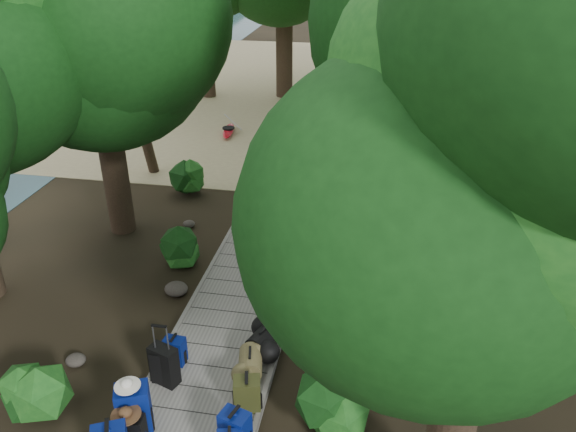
% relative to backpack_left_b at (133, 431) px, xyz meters
% --- Properties ---
extents(ground, '(120.00, 120.00, 0.00)m').
position_rel_backpack_left_b_xyz_m(ground, '(0.62, 3.75, -0.43)').
color(ground, black).
rests_on(ground, ground).
extents(sand_beach, '(40.00, 22.00, 0.02)m').
position_rel_backpack_left_b_xyz_m(sand_beach, '(0.62, 19.75, -0.42)').
color(sand_beach, tan).
rests_on(sand_beach, ground).
extents(boardwalk, '(2.00, 12.00, 0.12)m').
position_rel_backpack_left_b_xyz_m(boardwalk, '(0.62, 4.75, -0.37)').
color(boardwalk, gray).
rests_on(boardwalk, ground).
extents(backpack_left_b, '(0.35, 0.26, 0.62)m').
position_rel_backpack_left_b_xyz_m(backpack_left_b, '(0.00, 0.00, 0.00)').
color(backpack_left_b, black).
rests_on(backpack_left_b, boardwalk).
extents(backpack_left_c, '(0.57, 0.49, 0.88)m').
position_rel_backpack_left_b_xyz_m(backpack_left_c, '(-0.11, 0.31, 0.13)').
color(backpack_left_c, navy).
rests_on(backpack_left_c, boardwalk).
extents(backpack_left_d, '(0.36, 0.28, 0.53)m').
position_rel_backpack_left_b_xyz_m(backpack_left_d, '(-0.05, 1.76, -0.04)').
color(backpack_left_d, navy).
rests_on(backpack_left_d, boardwalk).
extents(backpack_right_c, '(0.47, 0.39, 0.69)m').
position_rel_backpack_left_b_xyz_m(backpack_right_c, '(1.40, 0.26, 0.04)').
color(backpack_right_c, navy).
rests_on(backpack_right_c, boardwalk).
extents(backpack_right_d, '(0.46, 0.37, 0.61)m').
position_rel_backpack_left_b_xyz_m(backpack_right_d, '(1.39, 0.99, -0.00)').
color(backpack_right_d, '#373C17').
rests_on(backpack_right_d, boardwalk).
extents(duffel_right_khaki, '(0.50, 0.65, 0.39)m').
position_rel_backpack_left_b_xyz_m(duffel_right_khaki, '(1.25, 1.75, -0.11)').
color(duffel_right_khaki, brown).
rests_on(duffel_right_khaki, boardwalk).
extents(duffel_right_black, '(0.63, 0.77, 0.42)m').
position_rel_backpack_left_b_xyz_m(duffel_right_black, '(1.37, 2.35, -0.10)').
color(duffel_right_black, black).
rests_on(duffel_right_black, boardwalk).
extents(suitcase_on_boardwalk, '(0.50, 0.38, 0.69)m').
position_rel_backpack_left_b_xyz_m(suitcase_on_boardwalk, '(-0.04, 1.29, 0.04)').
color(suitcase_on_boardwalk, black).
rests_on(suitcase_on_boardwalk, boardwalk).
extents(lone_suitcase_on_sand, '(0.39, 0.25, 0.59)m').
position_rel_backpack_left_b_xyz_m(lone_suitcase_on_sand, '(0.84, 11.57, -0.11)').
color(lone_suitcase_on_sand, black).
rests_on(lone_suitcase_on_sand, sand_beach).
extents(hat_brown, '(0.42, 0.42, 0.13)m').
position_rel_backpack_left_b_xyz_m(hat_brown, '(-0.06, -0.01, 0.37)').
color(hat_brown, '#51351E').
rests_on(hat_brown, backpack_left_b).
extents(hat_white, '(0.37, 0.37, 0.12)m').
position_rel_backpack_left_b_xyz_m(hat_white, '(-0.12, 0.26, 0.63)').
color(hat_white, silver).
rests_on(hat_white, backpack_left_c).
extents(kayak, '(1.16, 3.25, 0.32)m').
position_rel_backpack_left_b_xyz_m(kayak, '(-2.34, 13.34, -0.25)').
color(kayak, '#B00F1A').
rests_on(kayak, sand_beach).
extents(sun_lounger, '(1.14, 1.73, 0.53)m').
position_rel_backpack_left_b_xyz_m(sun_lounger, '(3.84, 13.77, -0.14)').
color(sun_lounger, silver).
rests_on(sun_lounger, sand_beach).
extents(tree_right_a, '(4.78, 4.78, 7.97)m').
position_rel_backpack_left_b_xyz_m(tree_right_a, '(4.18, -0.06, 3.56)').
color(tree_right_a, black).
rests_on(tree_right_a, ground).
extents(tree_right_b, '(5.99, 5.99, 10.70)m').
position_rel_backpack_left_b_xyz_m(tree_right_b, '(5.45, 3.36, 4.92)').
color(tree_right_b, black).
rests_on(tree_right_b, ground).
extents(tree_right_c, '(5.31, 5.31, 9.19)m').
position_rel_backpack_left_b_xyz_m(tree_right_c, '(4.58, 6.15, 4.17)').
color(tree_right_c, black).
rests_on(tree_right_c, ground).
extents(tree_right_e, '(5.18, 5.18, 9.33)m').
position_rel_backpack_left_b_xyz_m(tree_right_e, '(4.77, 11.20, 4.23)').
color(tree_right_e, black).
rests_on(tree_right_e, ground).
extents(tree_left_c, '(4.92, 4.92, 8.56)m').
position_rel_backpack_left_b_xyz_m(tree_left_c, '(-3.02, 6.15, 3.85)').
color(tree_left_c, black).
rests_on(tree_left_c, ground).
extents(palm_right_a, '(4.09, 4.09, 6.97)m').
position_rel_backpack_left_b_xyz_m(palm_right_a, '(3.28, 10.40, 3.06)').
color(palm_right_a, '#153D11').
rests_on(palm_right_a, ground).
extents(palm_right_b, '(4.69, 4.69, 9.06)m').
position_rel_backpack_left_b_xyz_m(palm_right_b, '(5.49, 14.31, 4.10)').
color(palm_right_b, '#153D11').
rests_on(palm_right_b, ground).
extents(palm_right_c, '(4.23, 4.23, 6.73)m').
position_rel_backpack_left_b_xyz_m(palm_right_c, '(2.71, 16.76, 2.94)').
color(palm_right_c, '#153D11').
rests_on(palm_right_c, ground).
extents(palm_left_a, '(4.22, 4.22, 6.72)m').
position_rel_backpack_left_b_xyz_m(palm_left_a, '(-3.90, 9.62, 2.93)').
color(palm_left_a, '#153D11').
rests_on(palm_left_a, ground).
extents(rock_left_b, '(0.35, 0.31, 0.19)m').
position_rel_backpack_left_b_xyz_m(rock_left_b, '(-1.76, 1.51, -0.33)').
color(rock_left_b, '#4C473F').
rests_on(rock_left_b, ground).
extents(rock_left_c, '(0.48, 0.43, 0.26)m').
position_rel_backpack_left_b_xyz_m(rock_left_c, '(-0.78, 3.76, -0.30)').
color(rock_left_c, '#4C473F').
rests_on(rock_left_c, ground).
extents(rock_left_d, '(0.30, 0.27, 0.17)m').
position_rel_backpack_left_b_xyz_m(rock_left_d, '(-1.47, 6.54, -0.35)').
color(rock_left_d, '#4C473F').
rests_on(rock_left_d, ground).
extents(rock_right_b, '(0.53, 0.48, 0.29)m').
position_rel_backpack_left_b_xyz_m(rock_right_b, '(3.17, 2.52, -0.28)').
color(rock_right_b, '#4C473F').
rests_on(rock_right_b, ground).
extents(rock_right_c, '(0.29, 0.26, 0.16)m').
position_rel_backpack_left_b_xyz_m(rock_right_c, '(2.10, 5.24, -0.35)').
color(rock_right_c, '#4C473F').
rests_on(rock_right_c, ground).
extents(rock_right_d, '(0.48, 0.43, 0.26)m').
position_rel_backpack_left_b_xyz_m(rock_right_d, '(3.08, 7.37, -0.30)').
color(rock_right_d, '#4C473F').
rests_on(rock_right_d, ground).
extents(shrub_left_a, '(0.97, 0.97, 0.88)m').
position_rel_backpack_left_b_xyz_m(shrub_left_a, '(-1.82, 0.59, 0.01)').
color(shrub_left_a, '#174E18').
rests_on(shrub_left_a, ground).
extents(shrub_left_b, '(0.98, 0.98, 0.88)m').
position_rel_backpack_left_b_xyz_m(shrub_left_b, '(-1.04, 4.70, 0.01)').
color(shrub_left_b, '#174E18').
rests_on(shrub_left_b, ground).
extents(shrub_left_c, '(1.03, 1.03, 0.92)m').
position_rel_backpack_left_b_xyz_m(shrub_left_c, '(-2.15, 8.25, 0.03)').
color(shrub_left_c, '#174E18').
rests_on(shrub_left_c, ground).
extents(shrub_right_a, '(1.04, 1.04, 0.93)m').
position_rel_backpack_left_b_xyz_m(shrub_right_a, '(2.61, 0.92, 0.04)').
color(shrub_right_a, '#174E18').
rests_on(shrub_right_a, ground).
extents(shrub_right_b, '(1.20, 1.20, 1.08)m').
position_rel_backpack_left_b_xyz_m(shrub_right_b, '(3.25, 5.99, 0.11)').
color(shrub_right_b, '#174E18').
rests_on(shrub_right_b, ground).
extents(shrub_right_c, '(0.88, 0.88, 0.79)m').
position_rel_backpack_left_b_xyz_m(shrub_right_c, '(2.33, 8.95, -0.03)').
color(shrub_right_c, '#174E18').
rests_on(shrub_right_c, ground).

